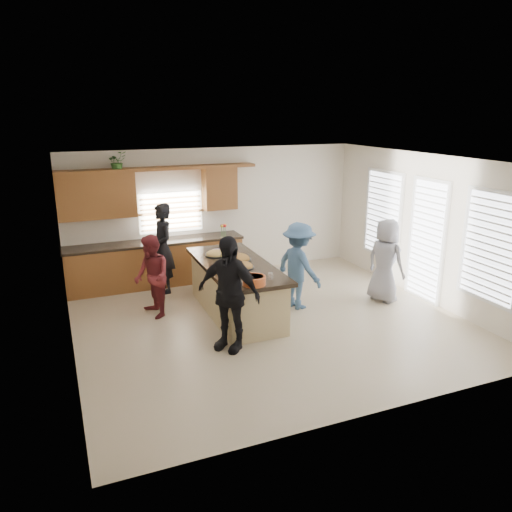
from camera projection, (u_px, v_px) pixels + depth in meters
name	position (u px, v px, depth m)	size (l,w,h in m)	color
floor	(270.00, 322.00, 8.76)	(6.50, 6.50, 0.00)	#BEA78D
room_shell	(271.00, 215.00, 8.22)	(6.52, 6.02, 2.81)	silver
back_cabinetry	(153.00, 243.00, 10.38)	(4.08, 0.66, 2.46)	brown
right_wall_glazing	(429.00, 233.00, 9.44)	(0.06, 4.00, 2.25)	white
island	(236.00, 290.00, 9.00)	(1.20, 2.72, 0.95)	tan
platter_front	(242.00, 267.00, 8.60)	(0.41, 0.41, 0.17)	black
platter_mid	(238.00, 259.00, 9.03)	(0.48, 0.48, 0.19)	black
platter_back	(216.00, 254.00, 9.32)	(0.41, 0.41, 0.17)	black
salad_bowl	(254.00, 280.00, 7.77)	(0.37, 0.37, 0.14)	#DA5C27
clear_cup	(271.00, 276.00, 8.02)	(0.08, 0.08, 0.11)	white
plate_stack	(217.00, 251.00, 9.55)	(0.21, 0.21, 0.05)	#B587C5
flower_vase	(224.00, 235.00, 9.95)	(0.14, 0.14, 0.44)	silver
potted_plant	(117.00, 162.00, 9.77)	(0.36, 0.31, 0.40)	#35692A
woman_left_back	(163.00, 248.00, 9.97)	(0.66, 0.44, 1.82)	black
woman_left_mid	(152.00, 277.00, 8.79)	(0.72, 0.56, 1.49)	maroon
woman_left_front	(228.00, 294.00, 7.55)	(1.06, 0.44, 1.81)	black
woman_right_back	(299.00, 266.00, 9.19)	(1.05, 0.60, 1.62)	#375679
woman_right_front	(385.00, 261.00, 9.51)	(0.79, 0.51, 1.62)	gray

